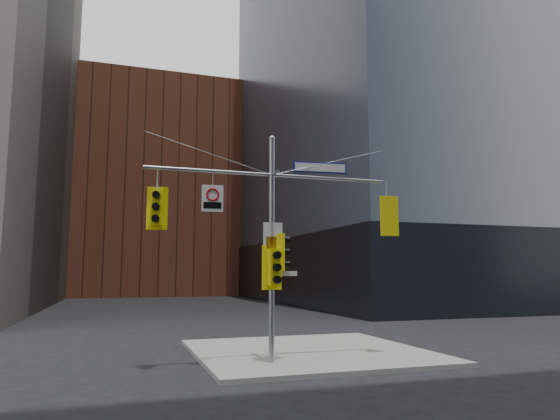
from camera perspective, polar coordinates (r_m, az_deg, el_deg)
ground at (r=14.15m, az=1.52°, el=-18.93°), size 160.00×160.00×0.00m
sidewalk_corner at (r=18.51m, az=3.30°, el=-15.88°), size 8.00×8.00×0.15m
podium_ne at (r=55.62m, az=18.05°, el=-6.70°), size 36.40×36.40×6.00m
brick_midrise at (r=72.07m, az=-14.09°, el=1.92°), size 26.00×20.00×28.00m
signal_assembly at (r=15.82m, az=-0.94°, el=-1.60°), size 8.00×0.80×7.30m
traffic_light_west_arm at (r=15.22m, az=-13.93°, el=0.28°), size 0.62×0.55×1.30m
traffic_light_east_arm at (r=17.52m, az=12.14°, el=-0.73°), size 0.65×0.55×1.37m
traffic_light_pole_side at (r=15.85m, az=0.19°, el=-4.83°), size 0.50×0.43×1.16m
traffic_light_pole_front at (r=15.49m, az=-0.66°, el=-6.57°), size 0.66×0.56×1.38m
street_sign_blade at (r=16.68m, az=4.60°, el=4.85°), size 1.82×0.25×0.36m
regulatory_sign_arm at (r=15.44m, az=-7.72°, el=1.44°), size 0.66×0.10×0.82m
regulatory_sign_pole at (r=15.67m, az=-0.82°, el=-2.97°), size 0.62×0.07×0.81m
street_blade_ew at (r=15.89m, az=0.60°, el=-7.27°), size 0.78×0.06×0.16m
street_blade_ns at (r=16.18m, az=-1.43°, el=-7.20°), size 0.08×0.79×0.16m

